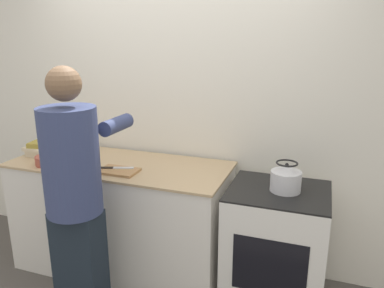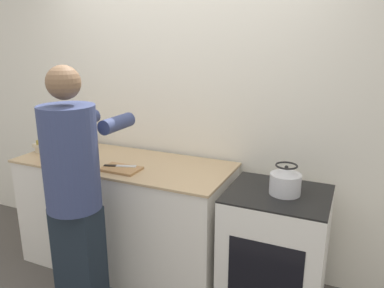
# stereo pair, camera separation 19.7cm
# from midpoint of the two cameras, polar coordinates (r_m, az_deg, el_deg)

# --- Properties ---
(wall_back) EXTENTS (8.00, 0.05, 2.60)m
(wall_back) POSITION_cam_midpoint_polar(r_m,az_deg,el_deg) (3.15, -3.63, 4.94)
(wall_back) COLOR silver
(wall_back) RESTS_ON ground_plane
(counter) EXTENTS (1.76, 0.72, 0.93)m
(counter) POSITION_cam_midpoint_polar(r_m,az_deg,el_deg) (3.23, -12.37, -10.76)
(counter) COLOR silver
(counter) RESTS_ON ground_plane
(oven) EXTENTS (0.67, 0.60, 0.90)m
(oven) POSITION_cam_midpoint_polar(r_m,az_deg,el_deg) (2.80, 10.50, -15.47)
(oven) COLOR silver
(oven) RESTS_ON ground_plane
(person) EXTENTS (0.40, 0.64, 1.74)m
(person) POSITION_cam_midpoint_polar(r_m,az_deg,el_deg) (2.55, -19.54, -7.04)
(person) COLOR #19222D
(person) RESTS_ON ground_plane
(cutting_board) EXTENTS (0.29, 0.19, 0.02)m
(cutting_board) POSITION_cam_midpoint_polar(r_m,az_deg,el_deg) (2.86, -13.10, -4.04)
(cutting_board) COLOR #A87A4C
(cutting_board) RESTS_ON counter
(knife) EXTENTS (0.25, 0.11, 0.01)m
(knife) POSITION_cam_midpoint_polar(r_m,az_deg,el_deg) (2.89, -13.42, -3.57)
(knife) COLOR silver
(knife) RESTS_ON cutting_board
(kettle) EXTENTS (0.20, 0.20, 0.20)m
(kettle) POSITION_cam_midpoint_polar(r_m,az_deg,el_deg) (2.56, 11.98, -5.26)
(kettle) COLOR silver
(kettle) RESTS_ON oven
(bowl_prep) EXTENTS (0.19, 0.19, 0.07)m
(bowl_prep) POSITION_cam_midpoint_polar(r_m,az_deg,el_deg) (3.18, -22.81, -2.32)
(bowl_prep) COLOR #9E4738
(bowl_prep) RESTS_ON counter
(canister_jar) EXTENTS (0.14, 0.14, 0.15)m
(canister_jar) POSITION_cam_midpoint_polar(r_m,az_deg,el_deg) (3.61, -20.47, 0.67)
(canister_jar) COLOR #4C4C51
(canister_jar) RESTS_ON counter
(book_stack) EXTENTS (0.23, 0.28, 0.12)m
(book_stack) POSITION_cam_midpoint_polar(r_m,az_deg,el_deg) (3.46, -23.35, -0.55)
(book_stack) COLOR beige
(book_stack) RESTS_ON counter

